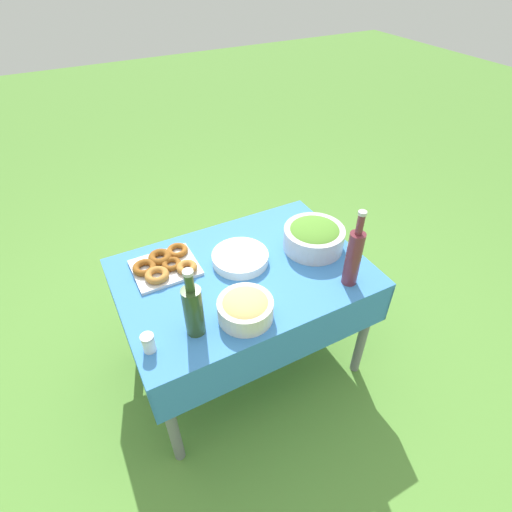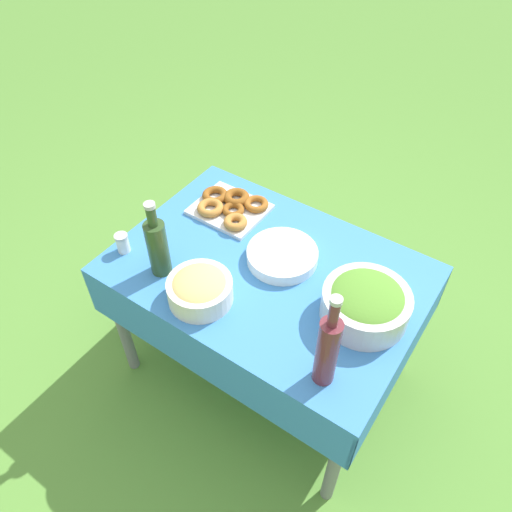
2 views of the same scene
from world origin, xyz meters
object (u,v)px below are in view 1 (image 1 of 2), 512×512
donut_platter (165,265)px  plate_stack (240,258)px  wine_bottle (354,256)px  olive_oil_bottle (193,309)px  pasta_bowl (245,308)px  salad_bowl (314,236)px

donut_platter → plate_stack: bearing=160.4°
wine_bottle → olive_oil_bottle: bearing=-4.6°
pasta_bowl → donut_platter: pasta_bowl is taller
salad_bowl → plate_stack: bearing=-10.5°
pasta_bowl → donut_platter: (0.20, -0.45, -0.03)m
salad_bowl → donut_platter: salad_bowl is taller
pasta_bowl → wine_bottle: bearing=176.5°
donut_platter → plate_stack: 0.36m
donut_platter → salad_bowl: bearing=165.1°
pasta_bowl → wine_bottle: wine_bottle is taller
plate_stack → pasta_bowl: bearing=67.4°
pasta_bowl → donut_platter: size_ratio=0.73×
salad_bowl → pasta_bowl: (0.52, 0.26, -0.01)m
donut_platter → wine_bottle: wine_bottle is taller
plate_stack → wine_bottle: size_ratio=0.71×
pasta_bowl → wine_bottle: 0.53m
salad_bowl → olive_oil_bottle: olive_oil_bottle is taller
salad_bowl → wine_bottle: 0.30m
pasta_bowl → plate_stack: size_ratio=0.85×
plate_stack → olive_oil_bottle: bearing=41.0°
plate_stack → wine_bottle: wine_bottle is taller
donut_platter → olive_oil_bottle: size_ratio=0.99×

